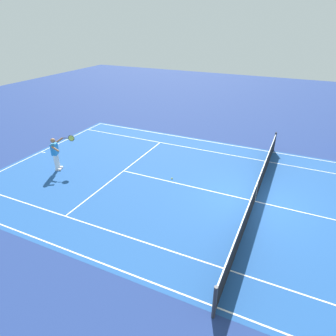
% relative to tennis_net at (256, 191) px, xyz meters
% --- Properties ---
extents(ground_plane, '(60.00, 60.00, 0.00)m').
position_rel_tennis_net_xyz_m(ground_plane, '(0.00, 0.00, -0.49)').
color(ground_plane, navy).
extents(court_slab, '(24.20, 11.40, 0.00)m').
position_rel_tennis_net_xyz_m(court_slab, '(0.00, 0.00, -0.49)').
color(court_slab, '#1E4C93').
rests_on(court_slab, ground_plane).
extents(court_line_markings, '(23.85, 11.05, 0.01)m').
position_rel_tennis_net_xyz_m(court_line_markings, '(0.00, 0.00, -0.49)').
color(court_line_markings, white).
rests_on(court_line_markings, ground_plane).
extents(tennis_net, '(0.10, 11.70, 1.08)m').
position_rel_tennis_net_xyz_m(tennis_net, '(0.00, 0.00, 0.00)').
color(tennis_net, '#2D2D33').
rests_on(tennis_net, ground_plane).
extents(tennis_player_near, '(0.92, 0.94, 1.70)m').
position_rel_tennis_net_xyz_m(tennis_player_near, '(9.45, 1.20, 0.44)').
color(tennis_player_near, white).
rests_on(tennis_player_near, ground_plane).
extents(tennis_ball, '(0.07, 0.07, 0.07)m').
position_rel_tennis_net_xyz_m(tennis_ball, '(3.88, -0.27, -0.46)').
color(tennis_ball, '#CCE01E').
rests_on(tennis_ball, ground_plane).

